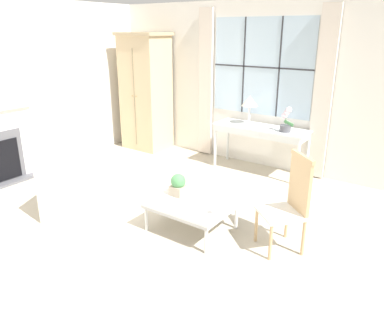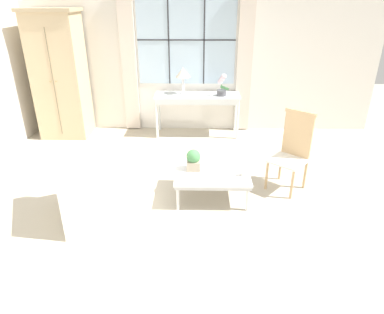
% 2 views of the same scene
% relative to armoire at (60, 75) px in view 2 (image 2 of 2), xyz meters
% --- Properties ---
extents(ground_plane, '(14.00, 14.00, 0.00)m').
position_rel_armoire_xyz_m(ground_plane, '(2.29, -2.62, -1.14)').
color(ground_plane, '#B2A893').
extents(wall_back_windowed, '(7.20, 0.14, 2.80)m').
position_rel_armoire_xyz_m(wall_back_windowed, '(2.29, 0.40, 0.26)').
color(wall_back_windowed, silver).
rests_on(wall_back_windowed, ground_plane).
extents(armoire, '(0.93, 0.72, 2.27)m').
position_rel_armoire_xyz_m(armoire, '(0.00, 0.00, 0.00)').
color(armoire, tan).
rests_on(armoire, ground_plane).
extents(console_table, '(1.58, 0.52, 0.78)m').
position_rel_armoire_xyz_m(console_table, '(2.50, 0.06, -0.44)').
color(console_table, silver).
rests_on(console_table, ground_plane).
extents(table_lamp, '(0.28, 0.28, 0.49)m').
position_rel_armoire_xyz_m(table_lamp, '(2.24, 0.12, 0.02)').
color(table_lamp, silver).
rests_on(table_lamp, console_table).
extents(potted_orchid, '(0.22, 0.18, 0.40)m').
position_rel_armoire_xyz_m(potted_orchid, '(2.95, -0.01, -0.19)').
color(potted_orchid, '#4C4C51').
rests_on(potted_orchid, console_table).
extents(armchair_upholstered, '(1.21, 1.18, 0.82)m').
position_rel_armoire_xyz_m(armchair_upholstered, '(1.30, -2.66, -0.86)').
color(armchair_upholstered, silver).
rests_on(armchair_upholstered, ground_plane).
extents(side_chair_wooden, '(0.62, 0.62, 1.08)m').
position_rel_armoire_xyz_m(side_chair_wooden, '(3.82, -1.94, -0.55)').
color(side_chair_wooden, white).
rests_on(side_chair_wooden, ground_plane).
extents(coffee_table, '(0.97, 0.77, 0.37)m').
position_rel_armoire_xyz_m(coffee_table, '(2.72, -2.24, -0.81)').
color(coffee_table, silver).
rests_on(coffee_table, ground_plane).
extents(potted_plant_small, '(0.18, 0.18, 0.28)m').
position_rel_armoire_xyz_m(potted_plant_small, '(2.47, -2.18, -0.63)').
color(potted_plant_small, tan).
rests_on(potted_plant_small, coffee_table).
extents(pillar_candle, '(0.11, 0.11, 0.11)m').
position_rel_armoire_xyz_m(pillar_candle, '(3.11, -2.35, -0.73)').
color(pillar_candle, silver).
rests_on(pillar_candle, coffee_table).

